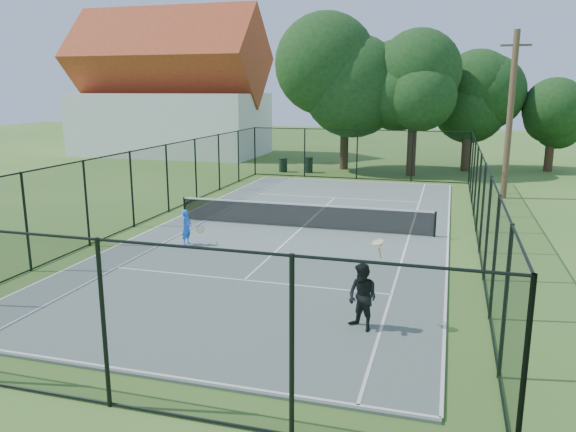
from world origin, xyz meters
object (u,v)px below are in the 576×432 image
(tennis_net, at_px, (302,215))
(utility_pole, at_px, (510,115))
(trash_bin_right, at_px, (309,165))
(player_blue, at_px, (187,227))
(player_black, at_px, (363,297))
(trash_bin_left, at_px, (283,165))

(tennis_net, bearing_deg, utility_pole, 48.18)
(trash_bin_right, relative_size, player_blue, 0.82)
(player_black, bearing_deg, player_blue, 142.37)
(trash_bin_right, bearing_deg, tennis_net, -76.90)
(tennis_net, relative_size, trash_bin_left, 11.05)
(trash_bin_left, xyz_separation_m, player_black, (8.83, -23.44, 0.36))
(trash_bin_right, bearing_deg, player_black, -73.17)
(tennis_net, distance_m, trash_bin_left, 15.55)
(trash_bin_left, relative_size, trash_bin_right, 0.90)
(tennis_net, xyz_separation_m, player_blue, (-3.20, -3.45, 0.10))
(tennis_net, bearing_deg, player_black, -67.17)
(player_black, bearing_deg, utility_pole, 76.20)
(tennis_net, relative_size, trash_bin_right, 9.93)
(tennis_net, height_order, player_blue, player_blue)
(player_blue, bearing_deg, utility_pole, 47.88)
(trash_bin_left, bearing_deg, utility_pole, -23.29)
(tennis_net, xyz_separation_m, utility_pole, (8.05, 9.00, 3.52))
(tennis_net, distance_m, trash_bin_right, 15.24)
(utility_pole, bearing_deg, trash_bin_right, 153.06)
(trash_bin_right, xyz_separation_m, player_black, (7.14, -23.61, 0.31))
(trash_bin_left, relative_size, player_blue, 0.73)
(trash_bin_left, distance_m, utility_pole, 14.82)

